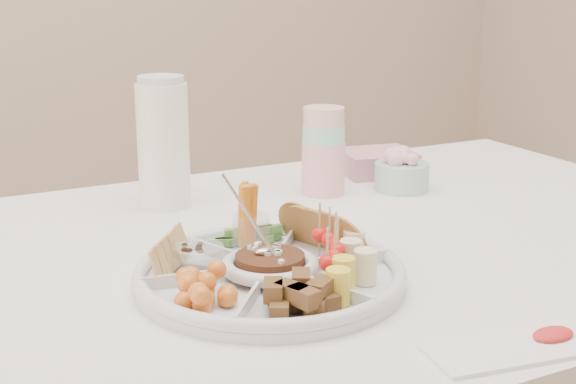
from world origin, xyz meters
TOP-DOWN VIEW (x-y plane):
  - chair at (0.82, 0.23)m, footprint 0.59×0.59m
  - party_tray at (-0.19, -0.13)m, footprint 0.44×0.44m
  - bean_dip at (-0.19, -0.13)m, footprint 0.11×0.11m
  - tortillas at (-0.07, -0.09)m, footprint 0.12×0.12m
  - carrot_cucumber at (-0.17, -0.01)m, footprint 0.13×0.13m
  - pita_raisins at (-0.29, -0.05)m, footprint 0.12×0.12m
  - cherries at (-0.31, -0.18)m, footprint 0.14×0.14m
  - granola_chunks at (-0.21, -0.26)m, footprint 0.12×0.12m
  - banana_tomato at (-0.09, -0.22)m, footprint 0.12×0.12m
  - cup_stack at (0.12, 0.25)m, footprint 0.11×0.11m
  - thermos at (-0.19, 0.31)m, footprint 0.12×0.12m
  - flower_bowl at (0.27, 0.20)m, footprint 0.12×0.12m
  - napkin_stack at (0.30, 0.33)m, footprint 0.17×0.16m
  - placemat at (0.01, -0.45)m, footprint 0.28×0.13m

SIDE VIEW (x-z plane):
  - chair at x=0.82m, z-range 0.00..1.10m
  - placemat at x=0.01m, z-range 0.76..0.76m
  - party_tray at x=-0.19m, z-range 0.76..0.80m
  - napkin_stack at x=0.30m, z-range 0.76..0.81m
  - bean_dip at x=-0.19m, z-range 0.77..0.81m
  - cherries at x=-0.31m, z-range 0.77..0.82m
  - granola_chunks at x=-0.21m, z-range 0.77..0.82m
  - flower_bowl at x=0.27m, z-range 0.76..0.84m
  - tortillas at x=-0.07m, z-range 0.77..0.83m
  - pita_raisins at x=-0.29m, z-range 0.77..0.83m
  - banana_tomato at x=-0.09m, z-range 0.77..0.86m
  - carrot_cucumber at x=-0.17m, z-range 0.77..0.87m
  - cup_stack at x=0.12m, z-range 0.76..0.99m
  - thermos at x=-0.19m, z-range 0.76..1.01m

